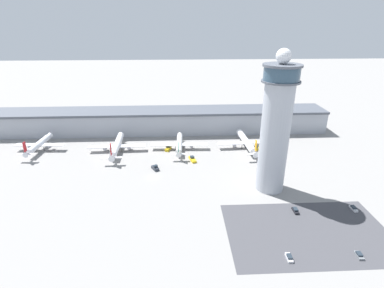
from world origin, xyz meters
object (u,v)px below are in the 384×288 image
at_px(control_tower, 276,127).
at_px(car_silver_sedan, 359,255).
at_px(service_truck_fuel, 256,149).
at_px(car_maroon_suv, 295,210).
at_px(service_truck_baggage, 192,159).
at_px(car_blue_compact, 289,257).
at_px(airplane_gate_delta, 247,142).
at_px(airplane_gate_bravo, 117,146).
at_px(airplane_gate_alpha, 39,144).
at_px(car_navy_sedan, 353,208).
at_px(airplane_gate_charlie, 179,144).
at_px(service_truck_water, 168,148).
at_px(service_truck_catering, 155,168).

distance_m(control_tower, car_silver_sedan, 60.09).
relative_size(service_truck_fuel, car_maroon_suv, 1.48).
xyz_separation_m(service_truck_baggage, car_maroon_suv, (42.31, -53.48, -0.22)).
xyz_separation_m(service_truck_fuel, car_blue_compact, (-11.62, -93.81, -0.48)).
distance_m(airplane_gate_delta, service_truck_baggage, 39.52).
bearing_deg(service_truck_baggage, control_tower, -42.30).
distance_m(service_truck_fuel, car_blue_compact, 94.53).
bearing_deg(airplane_gate_bravo, airplane_gate_alpha, 175.59).
bearing_deg(airplane_gate_alpha, car_maroon_suv, -27.49).
bearing_deg(car_navy_sedan, service_truck_baggage, 142.19).
relative_size(service_truck_fuel, service_truck_baggage, 0.85).
relative_size(service_truck_fuel, car_silver_sedan, 1.66).
bearing_deg(airplane_gate_bravo, control_tower, -29.92).
bearing_deg(airplane_gate_bravo, car_blue_compact, -51.21).
bearing_deg(car_navy_sedan, service_truck_fuel, 112.16).
xyz_separation_m(airplane_gate_charlie, service_truck_water, (-7.12, 0.12, -2.69)).
bearing_deg(car_blue_compact, airplane_gate_charlie, 111.14).
distance_m(airplane_gate_bravo, car_navy_sedan, 133.95).
bearing_deg(car_maroon_suv, car_blue_compact, -114.49).
height_order(service_truck_fuel, car_blue_compact, service_truck_fuel).
relative_size(control_tower, service_truck_fuel, 9.40).
xyz_separation_m(airplane_gate_alpha, service_truck_water, (81.60, -2.31, -3.33)).
bearing_deg(car_maroon_suv, control_tower, 106.14).
height_order(service_truck_catering, car_silver_sedan, service_truck_catering).
bearing_deg(car_silver_sedan, airplane_gate_bravo, 136.84).
bearing_deg(car_blue_compact, service_truck_baggage, 110.31).
bearing_deg(car_silver_sedan, service_truck_water, 125.69).
xyz_separation_m(airplane_gate_bravo, car_navy_sedan, (115.38, -67.96, -3.40)).
bearing_deg(service_truck_baggage, car_navy_sedan, -37.81).
relative_size(airplane_gate_delta, car_silver_sedan, 9.32).
relative_size(airplane_gate_alpha, service_truck_fuel, 4.66).
bearing_deg(control_tower, service_truck_water, 135.95).
xyz_separation_m(control_tower, airplane_gate_charlie, (-44.02, 49.35, -28.32)).
distance_m(car_navy_sedan, car_maroon_suv, 26.15).
relative_size(airplane_gate_alpha, airplane_gate_bravo, 0.85).
xyz_separation_m(airplane_gate_charlie, airplane_gate_delta, (43.45, 0.08, 0.39)).
xyz_separation_m(airplane_gate_delta, car_maroon_suv, (6.46, -69.77, -3.57)).
distance_m(airplane_gate_charlie, airplane_gate_delta, 43.45).
relative_size(control_tower, car_blue_compact, 15.01).
bearing_deg(car_navy_sedan, airplane_gate_bravo, 149.50).
bearing_deg(service_truck_catering, car_silver_sedan, -42.52).
relative_size(airplane_gate_alpha, car_maroon_suv, 6.90).
bearing_deg(airplane_gate_alpha, service_truck_catering, -21.39).
bearing_deg(car_navy_sedan, service_truck_water, 140.13).
height_order(airplane_gate_delta, service_truck_baggage, airplane_gate_delta).
xyz_separation_m(service_truck_water, car_silver_sedan, (69.74, -97.09, -0.57)).
xyz_separation_m(service_truck_fuel, service_truck_baggage, (-41.51, -13.06, -0.25)).
xyz_separation_m(control_tower, service_truck_baggage, (-36.43, 33.14, -31.28)).
distance_m(service_truck_fuel, car_maroon_suv, 66.55).
distance_m(control_tower, airplane_gate_delta, 56.77).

